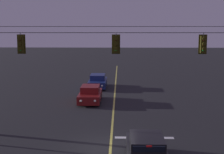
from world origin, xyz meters
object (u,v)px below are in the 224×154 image
traffic_light_leftmost (21,44)px  car_oncoming_lead (90,94)px  traffic_light_left_inner (116,44)px  car_waiting_near_lane (147,151)px  car_oncoming_trailing (98,81)px  traffic_light_centre (203,44)px

traffic_light_leftmost → car_oncoming_lead: (3.21, 8.76, -4.69)m
traffic_light_left_inner → car_waiting_near_lane: size_ratio=0.28×
car_oncoming_trailing → car_waiting_near_lane: bearing=-80.0°
traffic_light_centre → car_oncoming_trailing: size_ratio=0.28×
traffic_light_leftmost → traffic_light_left_inner: size_ratio=1.00×
traffic_light_leftmost → car_oncoming_lead: traffic_light_leftmost is taller
traffic_light_centre → car_waiting_near_lane: size_ratio=0.28×
traffic_light_centre → car_oncoming_trailing: 17.86m
car_oncoming_lead → traffic_light_centre: bearing=-50.4°
traffic_light_left_inner → car_oncoming_lead: (-2.28, 8.76, -4.69)m
traffic_light_leftmost → car_oncoming_trailing: 16.75m
car_oncoming_trailing → traffic_light_leftmost: bearing=-102.2°
traffic_light_leftmost → car_oncoming_lead: size_ratio=0.28×
traffic_light_left_inner → car_oncoming_trailing: bearing=97.6°
traffic_light_leftmost → car_oncoming_lead: bearing=69.9°
traffic_light_leftmost → traffic_light_left_inner: (5.49, 0.00, 0.00)m
traffic_light_leftmost → traffic_light_centre: (10.46, 0.00, 0.00)m
traffic_light_centre → traffic_light_leftmost: bearing=180.0°
traffic_light_left_inner → traffic_light_centre: 4.97m
traffic_light_centre → car_oncoming_lead: (-7.25, 8.76, -4.69)m
car_oncoming_trailing → traffic_light_left_inner: bearing=-82.4°
traffic_light_centre → car_waiting_near_lane: (-3.50, -4.42, -4.69)m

